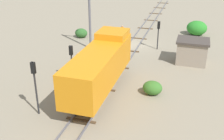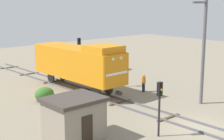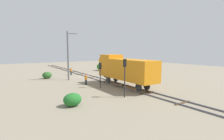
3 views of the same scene
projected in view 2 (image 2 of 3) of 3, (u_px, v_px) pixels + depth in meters
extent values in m
plane|color=gray|center=(198.00, 128.00, 23.65)|extent=(94.13, 94.13, 0.00)
cube|color=#595960|center=(192.00, 129.00, 23.16)|extent=(0.10, 62.76, 0.16)
cube|color=#595960|center=(204.00, 124.00, 24.11)|extent=(0.10, 62.76, 0.16)
cube|color=#4C3823|center=(168.00, 118.00, 25.54)|extent=(2.40, 0.24, 0.09)
cube|color=#4C3823|center=(120.00, 102.00, 29.34)|extent=(2.40, 0.24, 0.09)
cube|color=#4C3823|center=(83.00, 91.00, 33.13)|extent=(2.40, 0.24, 0.09)
cube|color=#4C3823|center=(53.00, 81.00, 36.92)|extent=(2.40, 0.24, 0.09)
cube|color=#4C3823|center=(29.00, 74.00, 40.72)|extent=(2.40, 0.24, 0.09)
cube|color=#4C3823|center=(9.00, 68.00, 44.51)|extent=(2.40, 0.24, 0.09)
cube|color=orange|center=(77.00, 63.00, 33.17)|extent=(2.90, 11.00, 2.90)
cube|color=orange|center=(104.00, 49.00, 29.99)|extent=(2.75, 2.80, 0.60)
cube|color=orange|center=(116.00, 71.00, 29.15)|extent=(2.84, 0.10, 2.84)
cube|color=white|center=(117.00, 74.00, 29.16)|extent=(2.46, 0.06, 0.20)
sphere|color=white|center=(113.00, 59.00, 28.59)|extent=(0.28, 0.28, 0.28)
sphere|color=white|center=(121.00, 58.00, 29.19)|extent=(0.28, 0.28, 0.28)
cylinder|color=#262628|center=(119.00, 93.00, 29.30)|extent=(0.36, 0.50, 0.36)
cylinder|color=#262628|center=(96.00, 91.00, 30.41)|extent=(0.18, 1.10, 1.10)
cylinder|color=#262628|center=(108.00, 88.00, 31.36)|extent=(0.18, 1.10, 1.10)
cylinder|color=#262628|center=(51.00, 78.00, 35.78)|extent=(0.18, 1.10, 1.10)
cylinder|color=#262628|center=(63.00, 76.00, 36.73)|extent=(0.18, 1.10, 1.10)
cylinder|color=#262628|center=(159.00, 110.00, 21.82)|extent=(0.14, 0.14, 3.61)
cube|color=black|center=(160.00, 89.00, 21.55)|extent=(0.32, 0.24, 0.90)
sphere|color=#390606|center=(162.00, 85.00, 21.40)|extent=(0.16, 0.16, 0.16)
sphere|color=yellow|center=(161.00, 90.00, 21.45)|extent=(0.16, 0.16, 0.16)
sphere|color=black|center=(161.00, 94.00, 21.51)|extent=(0.16, 0.16, 0.16)
cylinder|color=#262628|center=(114.00, 69.00, 34.42)|extent=(0.14, 0.14, 3.66)
cube|color=black|center=(114.00, 56.00, 34.14)|extent=(0.32, 0.24, 0.90)
sphere|color=#390606|center=(115.00, 53.00, 33.99)|extent=(0.16, 0.16, 0.16)
sphere|color=yellow|center=(115.00, 56.00, 34.04)|extent=(0.16, 0.16, 0.16)
sphere|color=black|center=(115.00, 59.00, 34.10)|extent=(0.16, 0.16, 0.16)
cylinder|color=#262628|center=(79.00, 58.00, 38.90)|extent=(0.14, 0.14, 4.47)
cube|color=black|center=(79.00, 42.00, 38.55)|extent=(0.32, 0.24, 0.90)
sphere|color=#390606|center=(80.00, 40.00, 38.39)|extent=(0.16, 0.16, 0.16)
sphere|color=#3C3306|center=(80.00, 42.00, 38.45)|extent=(0.16, 0.16, 0.16)
sphere|color=green|center=(80.00, 45.00, 38.50)|extent=(0.16, 0.16, 0.16)
cylinder|color=#262B38|center=(143.00, 88.00, 32.80)|extent=(0.15, 0.15, 0.85)
cylinder|color=#262B38|center=(144.00, 87.00, 32.93)|extent=(0.15, 0.15, 0.85)
cylinder|color=orange|center=(144.00, 80.00, 32.72)|extent=(0.38, 0.38, 0.62)
sphere|color=tan|center=(144.00, 76.00, 32.64)|extent=(0.23, 0.23, 0.23)
cylinder|color=#595960|center=(203.00, 52.00, 28.32)|extent=(0.28, 0.28, 8.87)
cube|color=#595960|center=(200.00, 2.00, 26.92)|extent=(1.80, 0.16, 0.16)
cube|color=gray|center=(74.00, 120.00, 21.47)|extent=(3.20, 2.60, 2.50)
cube|color=#3F3833|center=(74.00, 99.00, 21.20)|extent=(3.50, 2.90, 0.24)
cube|color=#2D2319|center=(87.00, 131.00, 20.58)|extent=(0.80, 0.06, 1.90)
ellipsoid|color=#356926|center=(45.00, 94.00, 29.68)|extent=(1.74, 1.43, 1.27)
ellipsoid|color=#216826|center=(120.00, 65.00, 43.21)|extent=(1.80, 1.47, 1.31)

